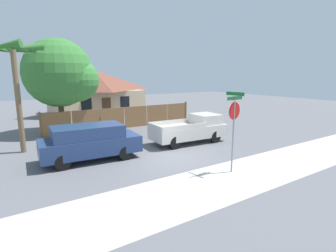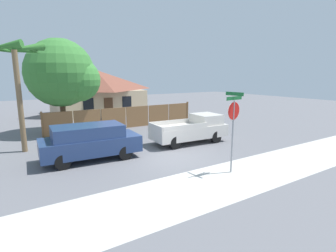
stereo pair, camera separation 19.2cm
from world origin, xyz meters
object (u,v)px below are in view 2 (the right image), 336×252
(palm_tree, at_px, (15,58))
(stop_sign, at_px, (233,118))
(red_suv, at_px, (90,141))
(house, at_px, (97,91))
(orange_pickup, at_px, (192,129))
(oak_tree, at_px, (64,75))

(palm_tree, bearing_deg, stop_sign, -48.97)
(red_suv, bearing_deg, stop_sign, -43.76)
(house, xyz_separation_m, orange_pickup, (1.03, -15.83, -1.63))
(palm_tree, height_order, red_suv, palm_tree)
(red_suv, xyz_separation_m, stop_sign, (4.69, -5.12, 1.47))
(red_suv, relative_size, stop_sign, 1.39)
(orange_pickup, height_order, stop_sign, stop_sign)
(stop_sign, bearing_deg, house, 81.44)
(palm_tree, xyz_separation_m, red_suv, (2.72, -3.40, -4.15))
(palm_tree, height_order, orange_pickup, palm_tree)
(oak_tree, bearing_deg, orange_pickup, -51.61)
(orange_pickup, bearing_deg, house, 97.48)
(house, xyz_separation_m, red_suv, (-5.41, -15.82, -1.51))
(palm_tree, relative_size, orange_pickup, 1.21)
(red_suv, bearing_deg, orange_pickup, 3.61)
(oak_tree, relative_size, orange_pickup, 1.39)
(oak_tree, height_order, orange_pickup, oak_tree)
(oak_tree, relative_size, palm_tree, 1.15)
(orange_pickup, distance_m, stop_sign, 5.62)
(palm_tree, distance_m, red_suv, 6.01)
(oak_tree, distance_m, stop_sign, 13.44)
(oak_tree, height_order, palm_tree, oak_tree)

